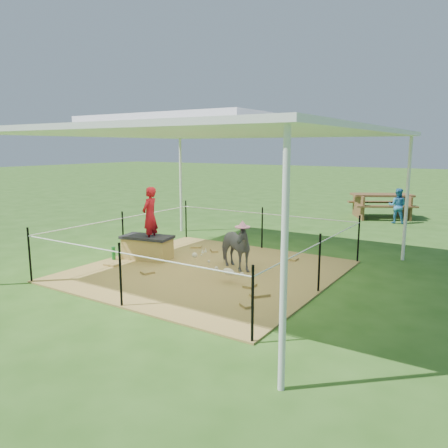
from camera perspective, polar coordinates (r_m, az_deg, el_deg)
The scene contains 13 objects.
ground at distance 8.50m, azimuth -2.20°, elevation -6.25°, with size 90.00×90.00×0.00m, color #2D5919.
hay_patch at distance 8.50m, azimuth -2.21°, elevation -6.15°, with size 4.60×4.60×0.03m, color brown.
canopy_tent at distance 8.16m, azimuth -2.34°, elevation 12.19°, with size 6.30×6.30×2.90m.
rope_fence at distance 8.34m, azimuth -2.23°, elevation -2.01°, with size 4.54×4.54×1.00m.
straw_bale at distance 9.43m, azimuth -9.97°, elevation -3.17°, with size 1.00×0.50×0.44m, color #A2863A.
dark_cloth at distance 9.38m, azimuth -10.01°, elevation -1.69°, with size 1.06×0.55×0.06m, color black.
woman at distance 9.21m, azimuth -9.67°, elevation 1.72°, with size 0.44×0.29×1.20m, color #A61019.
green_bottle at distance 9.52m, azimuth -14.23°, elevation -3.72°, with size 0.08×0.08×0.28m, color #186E27.
pony at distance 8.46m, azimuth 1.18°, elevation -2.95°, with size 0.49×1.07×0.90m, color #535258.
pink_hat at distance 8.36m, azimuth 1.20°, elevation 0.51°, with size 0.28×0.28×0.13m, color pink.
foal at distance 7.66m, azimuth 0.60°, elevation -6.05°, with size 0.83×0.46×0.46m, color beige, non-canonical shape.
picnic_table_near at distance 15.69m, azimuth 19.85°, elevation 2.24°, with size 1.95×1.41×0.81m, color brown.
distant_person at distance 14.73m, azimuth 21.71°, elevation 2.21°, with size 0.54×0.42×1.10m, color teal.
Camera 1 is at (4.69, -6.68, 2.40)m, focal length 35.00 mm.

